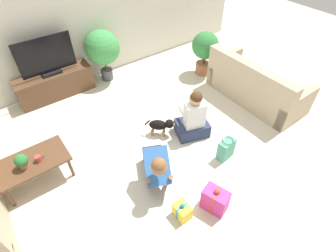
{
  "coord_description": "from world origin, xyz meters",
  "views": [
    {
      "loc": [
        -1.41,
        -2.41,
        3.18
      ],
      "look_at": [
        0.32,
        -0.08,
        0.45
      ],
      "focal_mm": 28.0,
      "sensor_mm": 36.0,
      "label": 1
    }
  ],
  "objects_px": {
    "dog": "(161,125)",
    "gift_box_a": "(182,211)",
    "mug": "(38,158)",
    "tv": "(47,58)",
    "gift_box_b": "(215,200)",
    "potted_plant_back_right": "(102,49)",
    "person_sitting": "(193,119)",
    "sofa_right": "(255,86)",
    "tabletop_plant": "(21,161)",
    "potted_plant_corner_right": "(205,49)",
    "person_kneeling": "(156,165)",
    "gift_bag_a": "(226,149)",
    "tv_console": "(56,85)",
    "coffee_table": "(32,163)"
  },
  "relations": [
    {
      "from": "coffee_table",
      "to": "dog",
      "type": "xyz_separation_m",
      "value": [
        1.95,
        -0.29,
        -0.15
      ]
    },
    {
      "from": "person_sitting",
      "to": "tabletop_plant",
      "type": "xyz_separation_m",
      "value": [
        -2.47,
        0.55,
        0.2
      ]
    },
    {
      "from": "tv_console",
      "to": "gift_bag_a",
      "type": "relative_size",
      "value": 3.83
    },
    {
      "from": "sofa_right",
      "to": "mug",
      "type": "bearing_deg",
      "value": 82.83
    },
    {
      "from": "gift_box_a",
      "to": "mug",
      "type": "xyz_separation_m",
      "value": [
        -1.2,
        1.61,
        0.34
      ]
    },
    {
      "from": "gift_box_a",
      "to": "gift_box_b",
      "type": "relative_size",
      "value": 0.66
    },
    {
      "from": "potted_plant_corner_right",
      "to": "person_kneeling",
      "type": "bearing_deg",
      "value": -144.52
    },
    {
      "from": "sofa_right",
      "to": "tv_console",
      "type": "bearing_deg",
      "value": 51.67
    },
    {
      "from": "coffee_table",
      "to": "tv",
      "type": "distance_m",
      "value": 2.13
    },
    {
      "from": "potted_plant_corner_right",
      "to": "person_sitting",
      "type": "relative_size",
      "value": 1.04
    },
    {
      "from": "dog",
      "to": "gift_box_a",
      "type": "distance_m",
      "value": 1.53
    },
    {
      "from": "coffee_table",
      "to": "potted_plant_corner_right",
      "type": "distance_m",
      "value": 3.91
    },
    {
      "from": "person_sitting",
      "to": "gift_box_b",
      "type": "relative_size",
      "value": 2.21
    },
    {
      "from": "tv",
      "to": "gift_box_b",
      "type": "bearing_deg",
      "value": -78.21
    },
    {
      "from": "sofa_right",
      "to": "potted_plant_back_right",
      "type": "relative_size",
      "value": 1.76
    },
    {
      "from": "potted_plant_back_right",
      "to": "person_sitting",
      "type": "bearing_deg",
      "value": -81.35
    },
    {
      "from": "tv_console",
      "to": "tabletop_plant",
      "type": "xyz_separation_m",
      "value": [
        -1.03,
        -1.91,
        0.28
      ]
    },
    {
      "from": "potted_plant_back_right",
      "to": "person_kneeling",
      "type": "xyz_separation_m",
      "value": [
        -0.66,
        -2.84,
        -0.35
      ]
    },
    {
      "from": "potted_plant_corner_right",
      "to": "mug",
      "type": "height_order",
      "value": "potted_plant_corner_right"
    },
    {
      "from": "potted_plant_corner_right",
      "to": "dog",
      "type": "xyz_separation_m",
      "value": [
        -1.88,
        -1.04,
        -0.38
      ]
    },
    {
      "from": "potted_plant_back_right",
      "to": "mug",
      "type": "relative_size",
      "value": 8.98
    },
    {
      "from": "sofa_right",
      "to": "tabletop_plant",
      "type": "distance_m",
      "value": 4.11
    },
    {
      "from": "potted_plant_back_right",
      "to": "person_sitting",
      "type": "distance_m",
      "value": 2.47
    },
    {
      "from": "tv",
      "to": "tabletop_plant",
      "type": "distance_m",
      "value": 2.19
    },
    {
      "from": "potted_plant_corner_right",
      "to": "tabletop_plant",
      "type": "height_order",
      "value": "potted_plant_corner_right"
    },
    {
      "from": "mug",
      "to": "tv",
      "type": "bearing_deg",
      "value": 66.18
    },
    {
      "from": "tv_console",
      "to": "potted_plant_back_right",
      "type": "bearing_deg",
      "value": -2.69
    },
    {
      "from": "tv_console",
      "to": "gift_box_b",
      "type": "relative_size",
      "value": 3.49
    },
    {
      "from": "person_kneeling",
      "to": "potted_plant_back_right",
      "type": "bearing_deg",
      "value": 102.14
    },
    {
      "from": "potted_plant_corner_right",
      "to": "gift_box_a",
      "type": "bearing_deg",
      "value": -136.43
    },
    {
      "from": "gift_bag_a",
      "to": "mug",
      "type": "bearing_deg",
      "value": 152.35
    },
    {
      "from": "person_sitting",
      "to": "gift_box_b",
      "type": "distance_m",
      "value": 1.4
    },
    {
      "from": "coffee_table",
      "to": "tv_console",
      "type": "relative_size",
      "value": 0.66
    },
    {
      "from": "sofa_right",
      "to": "coffee_table",
      "type": "relative_size",
      "value": 2.0
    },
    {
      "from": "dog",
      "to": "potted_plant_corner_right",
      "type": "bearing_deg",
      "value": -18.54
    },
    {
      "from": "gift_box_b",
      "to": "person_sitting",
      "type": "bearing_deg",
      "value": 61.53
    },
    {
      "from": "gift_bag_a",
      "to": "person_sitting",
      "type": "bearing_deg",
      "value": 96.66
    },
    {
      "from": "person_sitting",
      "to": "gift_bag_a",
      "type": "distance_m",
      "value": 0.71
    },
    {
      "from": "dog",
      "to": "mug",
      "type": "xyz_separation_m",
      "value": [
        -1.86,
        0.23,
        0.24
      ]
    },
    {
      "from": "gift_bag_a",
      "to": "coffee_table",
      "type": "bearing_deg",
      "value": 152.18
    },
    {
      "from": "person_kneeling",
      "to": "gift_bag_a",
      "type": "height_order",
      "value": "person_kneeling"
    },
    {
      "from": "potted_plant_corner_right",
      "to": "person_sitting",
      "type": "distance_m",
      "value": 2.01
    },
    {
      "from": "person_sitting",
      "to": "potted_plant_corner_right",
      "type": "bearing_deg",
      "value": -118.79
    },
    {
      "from": "tv_console",
      "to": "gift_box_a",
      "type": "xyz_separation_m",
      "value": [
        0.36,
        -3.52,
        -0.14
      ]
    },
    {
      "from": "tv",
      "to": "gift_bag_a",
      "type": "distance_m",
      "value": 3.55
    },
    {
      "from": "sofa_right",
      "to": "potted_plant_back_right",
      "type": "distance_m",
      "value": 3.1
    },
    {
      "from": "potted_plant_corner_right",
      "to": "potted_plant_back_right",
      "type": "height_order",
      "value": "potted_plant_back_right"
    },
    {
      "from": "person_sitting",
      "to": "gift_box_b",
      "type": "bearing_deg",
      "value": 79.98
    },
    {
      "from": "gift_box_b",
      "to": "tv",
      "type": "bearing_deg",
      "value": 101.79
    },
    {
      "from": "tv_console",
      "to": "person_kneeling",
      "type": "xyz_separation_m",
      "value": [
        0.4,
        -2.89,
        0.1
      ]
    }
  ]
}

